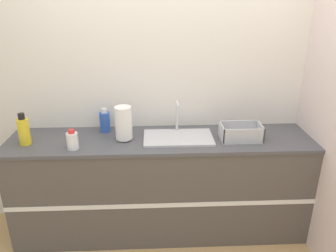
{
  "coord_description": "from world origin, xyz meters",
  "views": [
    {
      "loc": [
        -0.06,
        -2.22,
        2.04
      ],
      "look_at": [
        0.06,
        0.25,
        1.04
      ],
      "focal_mm": 35.0,
      "sensor_mm": 36.0,
      "label": 1
    }
  ],
  "objects": [
    {
      "name": "ground_plane",
      "position": [
        0.0,
        0.0,
        0.0
      ],
      "size": [
        12.0,
        12.0,
        0.0
      ],
      "primitive_type": "plane",
      "color": "tan"
    },
    {
      "name": "wall_back",
      "position": [
        0.0,
        0.59,
        1.3
      ],
      "size": [
        4.93,
        0.06,
        2.6
      ],
      "color": "silver",
      "rests_on": "ground_plane"
    },
    {
      "name": "wall_right",
      "position": [
        1.29,
        0.28,
        1.3
      ],
      "size": [
        0.06,
        2.56,
        2.6
      ],
      "color": "silver",
      "rests_on": "ground_plane"
    },
    {
      "name": "counter_cabinet",
      "position": [
        0.0,
        0.28,
        0.46
      ],
      "size": [
        2.55,
        0.58,
        0.92
      ],
      "color": "#514C47",
      "rests_on": "ground_plane"
    },
    {
      "name": "sink",
      "position": [
        0.14,
        0.26,
        0.94
      ],
      "size": [
        0.57,
        0.34,
        0.29
      ],
      "color": "silver",
      "rests_on": "counter_cabinet"
    },
    {
      "name": "paper_towel_roll",
      "position": [
        -0.3,
        0.27,
        1.06
      ],
      "size": [
        0.14,
        0.14,
        0.28
      ],
      "color": "#4C4C51",
      "rests_on": "counter_cabinet"
    },
    {
      "name": "dish_rack",
      "position": [
        0.66,
        0.22,
        0.97
      ],
      "size": [
        0.33,
        0.2,
        0.13
      ],
      "color": "#B7BABF",
      "rests_on": "counter_cabinet"
    },
    {
      "name": "bottle_white_spray",
      "position": [
        -0.69,
        0.11,
        0.99
      ],
      "size": [
        0.09,
        0.09,
        0.16
      ],
      "color": "white",
      "rests_on": "counter_cabinet"
    },
    {
      "name": "bottle_yellow",
      "position": [
        -1.09,
        0.22,
        1.03
      ],
      "size": [
        0.09,
        0.09,
        0.26
      ],
      "color": "yellow",
      "rests_on": "counter_cabinet"
    },
    {
      "name": "bottle_blue",
      "position": [
        -0.48,
        0.45,
        1.01
      ],
      "size": [
        0.09,
        0.09,
        0.21
      ],
      "color": "#2D56B7",
      "rests_on": "counter_cabinet"
    }
  ]
}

